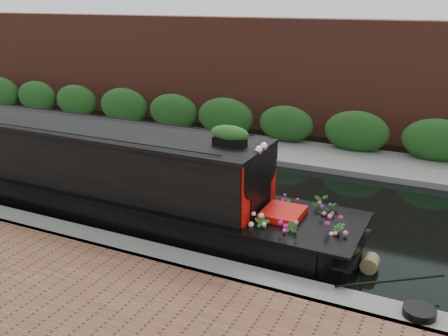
% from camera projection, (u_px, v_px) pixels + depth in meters
% --- Properties ---
extents(ground, '(80.00, 80.00, 0.00)m').
position_uv_depth(ground, '(219.00, 199.00, 12.23)').
color(ground, black).
rests_on(ground, ground).
extents(near_bank_coping, '(40.00, 0.60, 0.50)m').
position_uv_depth(near_bank_coping, '(142.00, 260.00, 9.41)').
color(near_bank_coping, slate).
rests_on(near_bank_coping, ground).
extents(far_bank_path, '(40.00, 2.40, 0.34)m').
position_uv_depth(far_bank_path, '(278.00, 153.00, 15.80)').
color(far_bank_path, slate).
rests_on(far_bank_path, ground).
extents(far_hedge, '(40.00, 1.10, 2.80)m').
position_uv_depth(far_hedge, '(287.00, 146.00, 16.57)').
color(far_hedge, '#1A4316').
rests_on(far_hedge, ground).
extents(far_brick_wall, '(40.00, 1.00, 8.00)m').
position_uv_depth(far_brick_wall, '(306.00, 132.00, 18.36)').
color(far_brick_wall, brown).
rests_on(far_brick_wall, ground).
extents(narrowboat, '(11.08, 2.07, 2.61)m').
position_uv_depth(narrowboat, '(103.00, 181.00, 11.23)').
color(narrowboat, black).
rests_on(narrowboat, ground).
extents(rope_fender, '(0.30, 0.34, 0.30)m').
position_uv_depth(rope_fender, '(370.00, 263.00, 8.99)').
color(rope_fender, olive).
rests_on(rope_fender, ground).
extents(coiled_mooring_rope, '(0.48, 0.48, 0.12)m').
position_uv_depth(coiled_mooring_rope, '(419.00, 312.00, 7.34)').
color(coiled_mooring_rope, black).
rests_on(coiled_mooring_rope, near_bank_coping).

